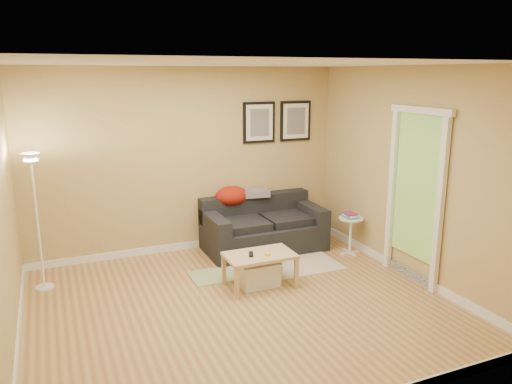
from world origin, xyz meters
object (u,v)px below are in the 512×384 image
at_px(book_stack, 350,215).
at_px(floor_lamp, 38,226).
at_px(coffee_table, 260,270).
at_px(side_table, 350,236).
at_px(sofa, 264,224).
at_px(storage_bin, 258,273).

distance_m(book_stack, floor_lamp, 4.04).
xyz_separation_m(coffee_table, side_table, (1.62, 0.51, 0.06)).
relative_size(sofa, storage_bin, 3.53).
relative_size(coffee_table, storage_bin, 1.71).
distance_m(sofa, coffee_table, 1.30).
bearing_deg(floor_lamp, sofa, 3.89).
relative_size(sofa, floor_lamp, 1.03).
bearing_deg(side_table, sofa, 148.62).
distance_m(coffee_table, storage_bin, 0.07).
distance_m(sofa, storage_bin, 1.28).
xyz_separation_m(side_table, floor_lamp, (-4.02, 0.44, 0.51)).
height_order(coffee_table, book_stack, book_stack).
relative_size(side_table, book_stack, 2.40).
bearing_deg(storage_bin, floor_lamp, 159.09).
bearing_deg(floor_lamp, side_table, -6.26).
height_order(book_stack, floor_lamp, floor_lamp).
height_order(side_table, book_stack, book_stack).
height_order(storage_bin, book_stack, book_stack).
bearing_deg(sofa, book_stack, -30.92).
relative_size(book_stack, floor_lamp, 0.13).
bearing_deg(coffee_table, storage_bin, 102.76).
bearing_deg(coffee_table, book_stack, 27.53).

